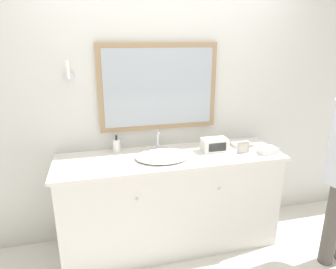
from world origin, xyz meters
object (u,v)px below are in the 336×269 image
at_px(appliance_box, 215,145).
at_px(soap_bottle, 117,146).
at_px(picture_frame, 243,148).
at_px(sink_basin, 163,156).

bearing_deg(appliance_box, soap_bottle, 167.91).
height_order(appliance_box, picture_frame, appliance_box).
bearing_deg(sink_basin, picture_frame, -5.95).
bearing_deg(picture_frame, appliance_box, 151.38).
relative_size(soap_bottle, appliance_box, 0.69).
height_order(sink_basin, appliance_box, sink_basin).
bearing_deg(sink_basin, appliance_box, 5.38).
xyz_separation_m(sink_basin, soap_bottle, (-0.38, 0.24, 0.04)).
bearing_deg(soap_bottle, appliance_box, -12.09).
xyz_separation_m(soap_bottle, picture_frame, (1.10, -0.31, -0.01)).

